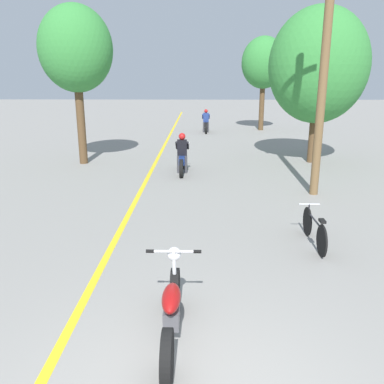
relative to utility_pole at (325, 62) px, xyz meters
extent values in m
cube|color=yellow|center=(-5.16, 4.97, -3.73)|extent=(0.14, 48.00, 0.01)
cylinder|color=brown|center=(0.00, 0.00, -0.09)|extent=(0.24, 0.24, 7.28)
cylinder|color=#513A23|center=(1.15, 4.71, -2.46)|extent=(0.32, 0.32, 2.55)
ellipsoid|color=#337F38|center=(1.15, 4.71, 0.02)|extent=(3.79, 3.41, 4.36)
cylinder|color=#513A23|center=(0.59, 15.05, -2.07)|extent=(0.32, 0.32, 3.32)
ellipsoid|color=#337F38|center=(0.59, 15.05, 0.46)|extent=(2.76, 2.49, 3.18)
cylinder|color=#513A23|center=(-8.02, 4.30, -2.00)|extent=(0.32, 0.32, 3.47)
ellipsoid|color=#337F38|center=(-8.02, 4.30, 0.61)|extent=(2.77, 2.49, 3.18)
cylinder|color=black|center=(-3.72, -6.28, -3.41)|extent=(0.12, 0.65, 0.65)
cylinder|color=black|center=(-3.72, -7.77, -3.41)|extent=(0.12, 0.65, 0.65)
ellipsoid|color=maroon|center=(-3.72, -7.03, -3.10)|extent=(0.24, 0.68, 0.21)
cube|color=#4C4C51|center=(-3.72, -7.03, -3.36)|extent=(0.20, 0.36, 0.24)
cylinder|color=silver|center=(-3.72, -6.37, -3.06)|extent=(0.06, 0.23, 0.71)
cylinder|color=silver|center=(-3.72, -6.46, -2.71)|extent=(0.65, 0.04, 0.04)
cylinder|color=black|center=(-4.05, -6.46, -2.71)|extent=(0.11, 0.05, 0.05)
cylinder|color=black|center=(-3.40, -6.46, -2.71)|extent=(0.11, 0.05, 0.05)
sphere|color=silver|center=(-3.72, -6.37, -2.79)|extent=(0.20, 0.20, 0.20)
cylinder|color=black|center=(-4.00, 3.43, -3.42)|extent=(0.12, 0.64, 0.64)
cylinder|color=black|center=(-4.00, 1.96, -3.42)|extent=(0.12, 0.64, 0.64)
cube|color=navy|center=(-4.00, 2.70, -3.24)|extent=(0.20, 0.94, 0.28)
cylinder|color=silver|center=(-4.00, 3.33, -2.75)|extent=(0.50, 0.03, 0.03)
cylinder|color=#38383D|center=(-4.13, 2.65, -3.42)|extent=(0.11, 0.11, 0.64)
cylinder|color=#38383D|center=(-3.87, 2.65, -3.42)|extent=(0.11, 0.11, 0.64)
cube|color=black|center=(-4.00, 2.68, -2.82)|extent=(0.34, 0.27, 0.58)
cylinder|color=black|center=(-4.20, 2.84, -2.77)|extent=(0.08, 0.45, 0.35)
cylinder|color=black|center=(-3.80, 2.84, -2.77)|extent=(0.08, 0.45, 0.35)
sphere|color=#B21919|center=(-4.00, 2.72, -2.42)|extent=(0.24, 0.24, 0.24)
cylinder|color=black|center=(-3.00, 14.53, -3.42)|extent=(0.12, 0.64, 0.64)
cylinder|color=black|center=(-3.00, 13.15, -3.42)|extent=(0.12, 0.64, 0.64)
cube|color=black|center=(-3.00, 13.84, -3.24)|extent=(0.20, 0.88, 0.28)
cylinder|color=silver|center=(-3.00, 14.43, -2.75)|extent=(0.50, 0.03, 0.03)
cylinder|color=#38383D|center=(-3.13, 13.79, -3.42)|extent=(0.11, 0.11, 0.64)
cylinder|color=#38383D|center=(-2.87, 13.79, -3.42)|extent=(0.11, 0.11, 0.64)
cube|color=navy|center=(-3.00, 13.82, -2.82)|extent=(0.34, 0.28, 0.58)
cylinder|color=navy|center=(-3.20, 13.98, -2.76)|extent=(0.08, 0.46, 0.35)
cylinder|color=navy|center=(-2.80, 13.98, -2.76)|extent=(0.08, 0.46, 0.35)
sphere|color=#B21919|center=(-3.00, 13.86, -2.43)|extent=(0.22, 0.22, 0.22)
cylinder|color=black|center=(-1.02, -3.25, -3.42)|extent=(0.04, 0.63, 0.63)
cylinder|color=black|center=(-1.02, -4.34, -3.42)|extent=(0.04, 0.63, 0.63)
cylinder|color=black|center=(-1.02, -3.79, -3.20)|extent=(0.04, 0.87, 0.04)
cylinder|color=black|center=(-1.02, -4.26, -3.23)|extent=(0.03, 0.03, 0.38)
cube|color=black|center=(-1.02, -4.26, -3.05)|extent=(0.10, 0.20, 0.05)
cylinder|color=black|center=(-1.02, -3.30, -3.22)|extent=(0.03, 0.03, 0.41)
cylinder|color=silver|center=(-1.02, -3.30, -3.01)|extent=(0.44, 0.03, 0.03)
camera|label=1|loc=(-3.37, -11.60, -0.40)|focal=38.00mm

